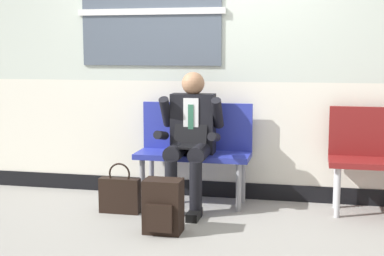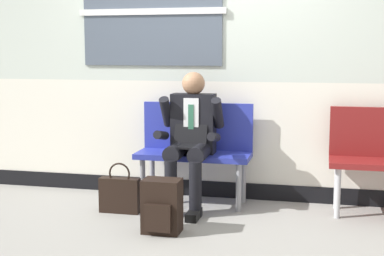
% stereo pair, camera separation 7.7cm
% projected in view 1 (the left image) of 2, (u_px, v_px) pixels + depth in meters
% --- Properties ---
extents(ground_plane, '(18.00, 18.00, 0.00)m').
position_uv_depth(ground_plane, '(195.00, 211.00, 5.03)').
color(ground_plane, gray).
extents(station_wall, '(5.12, 0.17, 3.09)m').
position_uv_depth(station_wall, '(207.00, 40.00, 5.37)').
color(station_wall, beige).
rests_on(station_wall, ground).
extents(bench_with_person, '(1.06, 0.42, 0.94)m').
position_uv_depth(bench_with_person, '(195.00, 145.00, 5.25)').
color(bench_with_person, '#28339E').
rests_on(bench_with_person, ground).
extents(person_seated, '(0.57, 0.70, 1.24)m').
position_uv_depth(person_seated, '(190.00, 136.00, 5.04)').
color(person_seated, black).
rests_on(person_seated, ground).
extents(backpack, '(0.30, 0.24, 0.43)m').
position_uv_depth(backpack, '(163.00, 207.00, 4.39)').
color(backpack, black).
rests_on(backpack, ground).
extents(handbag, '(0.36, 0.10, 0.45)m').
position_uv_depth(handbag, '(120.00, 194.00, 4.94)').
color(handbag, black).
rests_on(handbag, ground).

